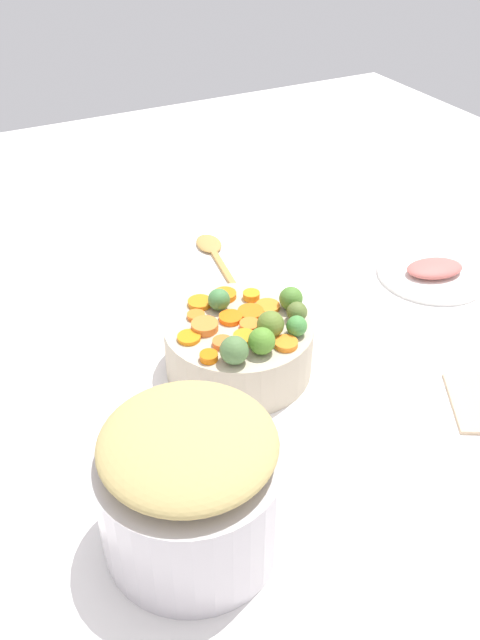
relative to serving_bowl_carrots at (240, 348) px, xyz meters
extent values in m
cube|color=white|center=(0.00, 0.06, -0.05)|extent=(2.40, 2.40, 0.02)
cylinder|color=#BDAE95|center=(0.00, 0.00, 0.00)|extent=(0.22, 0.22, 0.08)
cylinder|color=#BDB7BD|center=(-0.24, 0.19, 0.03)|extent=(0.21, 0.21, 0.14)
ellipsoid|color=tan|center=(-0.24, 0.19, 0.12)|extent=(0.19, 0.19, 0.04)
cylinder|color=orange|center=(-0.05, 0.07, 0.05)|extent=(0.03, 0.03, 0.01)
cylinder|color=orange|center=(0.01, 0.05, 0.05)|extent=(0.05, 0.05, 0.01)
cylinder|color=orange|center=(0.08, 0.03, 0.05)|extent=(0.04, 0.04, 0.01)
cylinder|color=orange|center=(0.02, 0.01, 0.05)|extent=(0.05, 0.05, 0.01)
cylinder|color=orange|center=(-0.04, 0.01, 0.05)|extent=(0.05, 0.05, 0.01)
cylinder|color=orange|center=(-0.03, 0.04, 0.05)|extent=(0.04, 0.04, 0.01)
cylinder|color=orange|center=(0.05, -0.05, 0.05)|extent=(0.04, 0.04, 0.01)
cylinder|color=orange|center=(-0.07, -0.04, 0.05)|extent=(0.04, 0.04, 0.01)
cylinder|color=orange|center=(0.05, 0.05, 0.05)|extent=(0.04, 0.04, 0.01)
cylinder|color=orange|center=(0.02, -0.06, 0.05)|extent=(0.05, 0.05, 0.01)
cylinder|color=orange|center=(0.02, -0.03, 0.05)|extent=(0.04, 0.04, 0.01)
cylinder|color=orange|center=(0.08, -0.01, 0.05)|extent=(0.05, 0.05, 0.01)
cylinder|color=orange|center=(-0.01, -0.01, 0.05)|extent=(0.03, 0.03, 0.01)
cylinder|color=orange|center=(0.00, 0.08, 0.05)|extent=(0.05, 0.05, 0.01)
cylinder|color=orange|center=(-0.01, -0.04, 0.05)|extent=(0.03, 0.03, 0.01)
sphere|color=olive|center=(-0.04, -0.03, 0.06)|extent=(0.04, 0.04, 0.04)
sphere|color=#4B7C2D|center=(0.01, -0.09, 0.06)|extent=(0.04, 0.04, 0.04)
sphere|color=#44883D|center=(-0.06, -0.06, 0.06)|extent=(0.03, 0.03, 0.03)
sphere|color=#576C30|center=(-0.03, -0.08, 0.06)|extent=(0.03, 0.03, 0.03)
sphere|color=#447D41|center=(0.05, 0.01, 0.06)|extent=(0.03, 0.03, 0.03)
sphere|color=#52892B|center=(-0.07, 0.00, 0.06)|extent=(0.04, 0.04, 0.04)
sphere|color=#4F743F|center=(-0.07, 0.04, 0.06)|extent=(0.04, 0.04, 0.04)
cube|color=#B88846|center=(0.24, -0.10, -0.04)|extent=(0.20, 0.04, 0.01)
ellipsoid|color=#B88846|center=(0.37, -0.12, -0.04)|extent=(0.08, 0.06, 0.01)
cylinder|color=white|center=(0.08, -0.44, -0.04)|extent=(0.20, 0.20, 0.01)
ellipsoid|color=#C1645D|center=(0.07, -0.44, -0.02)|extent=(0.09, 0.12, 0.02)
camera|label=1|loc=(-0.70, 0.36, 0.63)|focal=37.39mm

